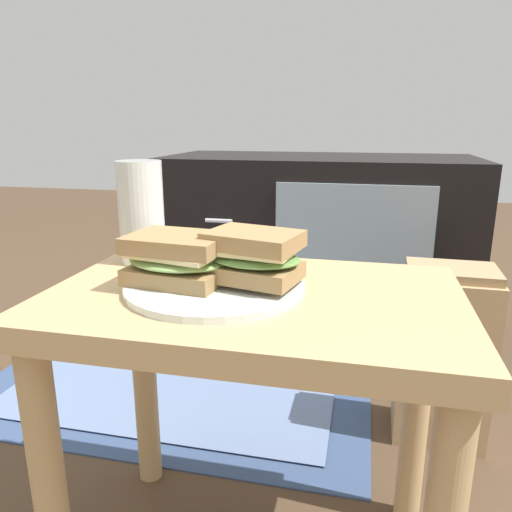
# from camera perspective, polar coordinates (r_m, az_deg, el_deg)

# --- Properties ---
(side_table) EXTENTS (0.56, 0.36, 0.46)m
(side_table) POSITION_cam_1_polar(r_m,az_deg,el_deg) (0.70, -0.28, -11.18)
(side_table) COLOR tan
(side_table) RESTS_ON ground
(tv_cabinet) EXTENTS (0.96, 0.46, 0.58)m
(tv_cabinet) POSITION_cam_1_polar(r_m,az_deg,el_deg) (1.61, 7.15, 1.22)
(tv_cabinet) COLOR black
(tv_cabinet) RESTS_ON ground
(area_rug) EXTENTS (1.02, 0.75, 0.01)m
(area_rug) POSITION_cam_1_polar(r_m,az_deg,el_deg) (1.41, -8.34, -13.39)
(area_rug) COLOR #384C72
(area_rug) RESTS_ON ground
(plate) EXTENTS (0.25, 0.25, 0.01)m
(plate) POSITION_cam_1_polar(r_m,az_deg,el_deg) (0.67, -4.83, -3.54)
(plate) COLOR silver
(plate) RESTS_ON side_table
(sandwich_front) EXTENTS (0.15, 0.12, 0.07)m
(sandwich_front) POSITION_cam_1_polar(r_m,az_deg,el_deg) (0.67, -9.19, -0.29)
(sandwich_front) COLOR #9E7A4C
(sandwich_front) RESTS_ON plate
(sandwich_back) EXTENTS (0.15, 0.12, 0.07)m
(sandwich_back) POSITION_cam_1_polar(r_m,az_deg,el_deg) (0.65, -0.49, 0.03)
(sandwich_back) COLOR #9E7A4C
(sandwich_back) RESTS_ON plate
(beer_glass) EXTENTS (0.07, 0.07, 0.16)m
(beer_glass) POSITION_cam_1_polar(r_m,az_deg,el_deg) (0.81, -13.32, 4.69)
(beer_glass) COLOR silver
(beer_glass) RESTS_ON side_table
(paper_bag) EXTENTS (0.19, 0.14, 0.40)m
(paper_bag) POSITION_cam_1_polar(r_m,az_deg,el_deg) (1.15, 21.14, -10.78)
(paper_bag) COLOR tan
(paper_bag) RESTS_ON ground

